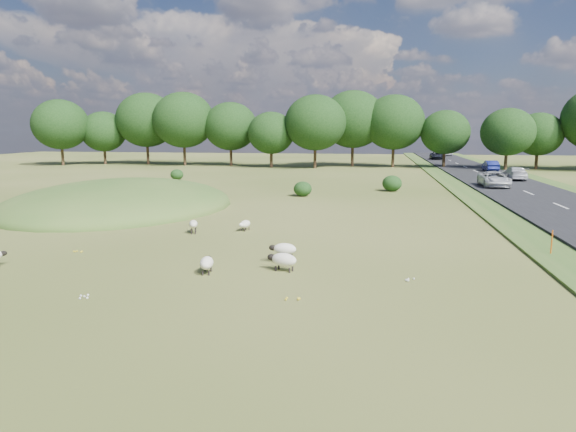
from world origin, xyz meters
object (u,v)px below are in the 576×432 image
(sheep_0, at_px, (284,249))
(sheep_1, at_px, (283,260))
(sheep_5, at_px, (193,224))
(car_0, at_px, (490,166))
(car_4, at_px, (514,173))
(car_5, at_px, (447,152))
(marker_post, at_px, (552,243))
(car_6, at_px, (494,179))
(car_2, at_px, (437,156))
(sheep_4, at_px, (207,263))
(sheep_2, at_px, (245,224))

(sheep_0, distance_m, sheep_1, 1.30)
(sheep_5, height_order, car_0, car_0)
(car_4, bearing_deg, sheep_0, 63.71)
(sheep_1, relative_size, sheep_5, 1.27)
(sheep_5, distance_m, car_5, 90.80)
(marker_post, bearing_deg, car_6, 82.84)
(sheep_0, relative_size, car_2, 0.24)
(sheep_1, bearing_deg, sheep_0, -64.09)
(sheep_5, relative_size, car_5, 0.22)
(sheep_0, bearing_deg, sheep_4, 39.17)
(marker_post, distance_m, car_5, 89.86)
(sheep_0, distance_m, sheep_2, 7.52)
(marker_post, xyz_separation_m, sheep_4, (-14.55, -5.30, -0.17))
(sheep_1, bearing_deg, sheep_4, 32.89)
(sheep_5, bearing_deg, marker_post, -113.51)
(marker_post, xyz_separation_m, car_4, (7.26, 35.35, 0.36))
(sheep_5, distance_m, car_4, 41.51)
(sheep_1, relative_size, sheep_2, 1.26)
(sheep_5, height_order, car_5, car_5)
(car_0, relative_size, car_4, 0.88)
(marker_post, bearing_deg, car_0, 81.29)
(sheep_2, height_order, car_0, car_0)
(sheep_4, height_order, car_4, car_4)
(sheep_1, xyz_separation_m, car_4, (18.85, 39.83, 0.48))
(sheep_1, height_order, sheep_4, sheep_1)
(sheep_5, bearing_deg, car_4, -53.38)
(car_2, bearing_deg, sheep_5, -106.51)
(car_4, relative_size, car_6, 0.94)
(car_5, bearing_deg, sheep_5, 73.95)
(car_2, height_order, car_4, car_4)
(marker_post, xyz_separation_m, car_5, (7.26, 89.56, 0.34))
(car_6, bearing_deg, marker_post, -97.16)
(sheep_0, distance_m, car_0, 54.08)
(sheep_2, relative_size, car_4, 0.22)
(sheep_4, xyz_separation_m, car_2, (18.01, 79.48, 0.51))
(sheep_0, bearing_deg, car_5, -99.64)
(car_0, bearing_deg, car_2, -81.92)
(car_5, bearing_deg, sheep_0, 78.40)
(sheep_4, height_order, car_5, car_5)
(sheep_1, bearing_deg, car_5, -84.03)
(sheep_2, height_order, car_5, car_5)
(sheep_4, relative_size, car_4, 0.25)
(car_4, bearing_deg, sheep_1, 64.67)
(car_0, distance_m, car_6, 20.22)
(sheep_1, distance_m, sheep_2, 8.75)
(sheep_4, xyz_separation_m, car_6, (18.01, 32.86, 0.54))
(car_2, bearing_deg, marker_post, -92.67)
(marker_post, xyz_separation_m, sheep_2, (-15.21, 3.49, -0.22))
(sheep_4, bearing_deg, car_6, -37.72)
(marker_post, relative_size, car_2, 0.24)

